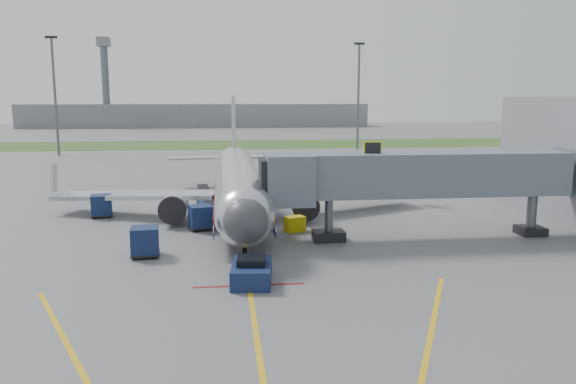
{
  "coord_description": "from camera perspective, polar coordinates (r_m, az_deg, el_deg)",
  "views": [
    {
      "loc": [
        -1.26,
        -32.66,
        9.82
      ],
      "look_at": [
        3.35,
        6.81,
        3.2
      ],
      "focal_mm": 35.0,
      "sensor_mm": 36.0,
      "label": 1
    }
  ],
  "objects": [
    {
      "name": "ground_power_cart",
      "position": [
        42.03,
        0.7,
        -3.27
      ],
      "size": [
        1.66,
        1.37,
        1.14
      ],
      "color": "#DAC50C",
      "rests_on": "ground"
    },
    {
      "name": "grass_strip",
      "position": [
        123.06,
        -6.07,
        4.83
      ],
      "size": [
        300.0,
        25.0,
        0.01
      ],
      "primitive_type": "cube",
      "color": "#2D4C1E",
      "rests_on": "ground"
    },
    {
      "name": "light_mast_right",
      "position": [
        110.82,
        7.16,
        9.88
      ],
      "size": [
        2.0,
        0.44,
        20.4
      ],
      "color": "#595B60",
      "rests_on": "ground"
    },
    {
      "name": "baggage_cart_b",
      "position": [
        36.46,
        -14.34,
        -4.91
      ],
      "size": [
        1.91,
        1.91,
        1.89
      ],
      "color": "#0D1D39",
      "rests_on": "ground"
    },
    {
      "name": "control_tower",
      "position": [
        201.56,
        -18.08,
        11.13
      ],
      "size": [
        4.0,
        4.0,
        30.0
      ],
      "color": "#595B60",
      "rests_on": "ground"
    },
    {
      "name": "distant_terminal",
      "position": [
        202.93,
        -9.2,
        7.69
      ],
      "size": [
        120.0,
        14.0,
        8.0
      ],
      "primitive_type": "cube",
      "color": "slate",
      "rests_on": "ground"
    },
    {
      "name": "jet_bridge",
      "position": [
        40.58,
        13.78,
        1.61
      ],
      "size": [
        25.3,
        4.0,
        6.9
      ],
      "color": "slate",
      "rests_on": "ground"
    },
    {
      "name": "belt_loader",
      "position": [
        49.36,
        -7.99,
        -1.47
      ],
      "size": [
        2.4,
        4.61,
        2.18
      ],
      "color": "#0D1D39",
      "rests_on": "ground"
    },
    {
      "name": "ground",
      "position": [
        34.13,
        -4.3,
        -7.29
      ],
      "size": [
        400.0,
        400.0,
        0.0
      ],
      "primitive_type": "plane",
      "color": "#565659",
      "rests_on": "ground"
    },
    {
      "name": "airliner",
      "position": [
        48.46,
        -5.09,
        0.91
      ],
      "size": [
        32.1,
        35.67,
        10.25
      ],
      "color": "silver",
      "rests_on": "ground"
    },
    {
      "name": "apron_markings",
      "position": [
        27.13,
        -3.62,
        -11.77
      ],
      "size": [
        21.52,
        50.0,
        0.01
      ],
      "color": "gold",
      "rests_on": "ground"
    },
    {
      "name": "light_mast_left",
      "position": [
        106.62,
        -22.6,
        9.26
      ],
      "size": [
        2.0,
        0.44,
        20.4
      ],
      "color": "#595B60",
      "rests_on": "ground"
    },
    {
      "name": "pushback_tug",
      "position": [
        30.62,
        -3.71,
        -8.1
      ],
      "size": [
        2.44,
        3.62,
        1.42
      ],
      "color": "#0D1D39",
      "rests_on": "ground"
    },
    {
      "name": "baggage_cart_a",
      "position": [
        43.03,
        -8.84,
        -2.56
      ],
      "size": [
        2.09,
        2.09,
        1.85
      ],
      "color": "#0D1D39",
      "rests_on": "ground"
    },
    {
      "name": "ramp_worker",
      "position": [
        48.79,
        -10.81,
        -1.44
      ],
      "size": [
        0.62,
        0.49,
        1.47
      ],
      "primitive_type": "imported",
      "rotation": [
        0.0,
        0.0,
        0.3
      ],
      "color": "#ACE71B",
      "rests_on": "ground"
    },
    {
      "name": "baggage_cart_c",
      "position": [
        49.59,
        -18.42,
        -1.34
      ],
      "size": [
        2.02,
        2.02,
        1.87
      ],
      "color": "#0D1D39",
      "rests_on": "ground"
    }
  ]
}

